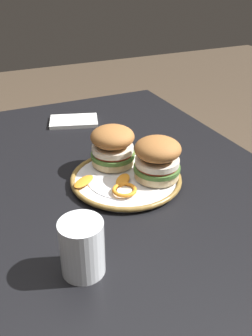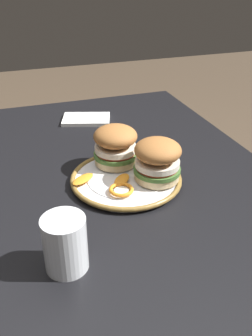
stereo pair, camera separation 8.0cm
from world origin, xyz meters
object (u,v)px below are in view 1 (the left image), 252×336
object	(u,v)px
sandwich_half_left	(113,145)
drinking_glass	(82,251)
dinner_plate	(126,179)
sandwich_half_right	(157,158)
dining_table	(120,231)

from	to	relation	value
sandwich_half_left	drinking_glass	world-z (taller)	sandwich_half_left
dinner_plate	sandwich_half_right	world-z (taller)	sandwich_half_right
dining_table	sandwich_half_right	xyz separation A→B (m)	(0.03, -0.11, 0.16)
dining_table	drinking_glass	bearing A→B (deg)	139.90
dining_table	drinking_glass	size ratio (longest dim) A/B	13.11
dining_table	drinking_glass	distance (m)	0.26
dining_table	dinner_plate	world-z (taller)	dinner_plate
sandwich_half_left	sandwich_half_right	distance (m)	0.13
sandwich_half_left	dinner_plate	bearing A→B (deg)	-177.82
dinner_plate	sandwich_half_left	world-z (taller)	sandwich_half_left
drinking_glass	sandwich_half_right	bearing A→B (deg)	-51.94
sandwich_half_left	sandwich_half_right	world-z (taller)	same
dining_table	dinner_plate	distance (m)	0.13
sandwich_half_right	drinking_glass	world-z (taller)	sandwich_half_right
sandwich_half_left	dining_table	bearing A→B (deg)	162.69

